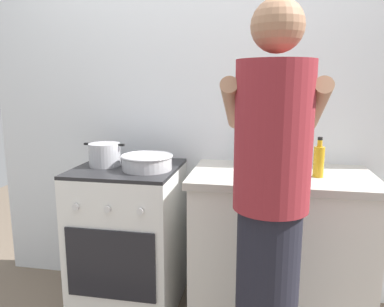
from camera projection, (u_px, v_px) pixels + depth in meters
name	position (u px, v px, depth m)	size (l,w,h in m)	color
back_wall	(226.00, 105.00, 2.40)	(3.20, 0.10, 2.50)	silver
countertop	(278.00, 249.00, 2.15)	(1.00, 0.60, 0.90)	silver
stove_range	(129.00, 238.00, 2.32)	(0.60, 0.62, 0.90)	white
pot	(105.00, 155.00, 2.25)	(0.25, 0.19, 0.14)	#B2B2B7
mixing_bowl	(147.00, 161.00, 2.15)	(0.30, 0.30, 0.09)	#B7B7BC
utensil_crock	(241.00, 151.00, 2.27)	(0.10, 0.10, 0.33)	silver
spice_bottle	(281.00, 165.00, 2.10)	(0.04, 0.04, 0.08)	silver
oil_bottle	(319.00, 161.00, 1.98)	(0.06, 0.06, 0.21)	gold
person	(270.00, 217.00, 1.51)	(0.41, 0.50, 1.70)	black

